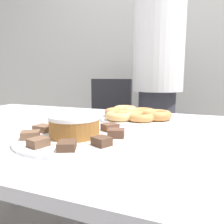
{
  "coord_description": "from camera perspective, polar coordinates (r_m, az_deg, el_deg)",
  "views": [
    {
      "loc": [
        0.3,
        -0.74,
        0.93
      ],
      "look_at": [
        0.0,
        0.04,
        0.8
      ],
      "focal_mm": 35.0,
      "sensor_mm": 36.0,
      "label": 1
    }
  ],
  "objects": [
    {
      "name": "frosted_cake",
      "position": [
        0.7,
        -9.79,
        -3.49
      ],
      "size": [
        0.16,
        0.16,
        0.07
      ],
      "color": "#9E662D",
      "rests_on": "plate_cake"
    },
    {
      "name": "plate_donuts",
      "position": [
        1.02,
        6.64,
        -1.57
      ],
      "size": [
        0.35,
        0.35,
        0.01
      ],
      "color": "white",
      "rests_on": "table"
    },
    {
      "name": "wall_back",
      "position": [
        2.35,
        14.06,
        17.96
      ],
      "size": [
        8.0,
        0.05,
        2.6
      ],
      "color": "silver",
      "rests_on": "ground_plane"
    },
    {
      "name": "lamington_1",
      "position": [
        0.71,
        -20.52,
        -5.62
      ],
      "size": [
        0.07,
        0.07,
        0.02
      ],
      "rotation": [
        0.0,
        0.0,
        3.73
      ],
      "color": "brown",
      "rests_on": "plate_cake"
    },
    {
      "name": "napkin",
      "position": [
        1.09,
        -22.93,
        -1.73
      ],
      "size": [
        0.19,
        0.16,
        0.01
      ],
      "color": "white",
      "rests_on": "table"
    },
    {
      "name": "donut_0",
      "position": [
        1.02,
        6.66,
        -0.44
      ],
      "size": [
        0.1,
        0.1,
        0.03
      ],
      "color": "#D18E4C",
      "rests_on": "plate_donuts"
    },
    {
      "name": "table",
      "position": [
        0.84,
        -1.18,
        -9.49
      ],
      "size": [
        1.88,
        0.93,
        0.74
      ],
      "color": "silver",
      "rests_on": "ground_plane"
    },
    {
      "name": "donut_2",
      "position": [
        1.04,
        10.31,
        -0.34
      ],
      "size": [
        0.11,
        0.11,
        0.03
      ],
      "color": "#C68447",
      "rests_on": "plate_donuts"
    },
    {
      "name": "lamington_7",
      "position": [
        0.82,
        -5.58,
        -3.06
      ],
      "size": [
        0.05,
        0.06,
        0.02
      ],
      "rotation": [
        0.0,
        0.0,
        7.92
      ],
      "color": "brown",
      "rests_on": "plate_cake"
    },
    {
      "name": "person_standing",
      "position": [
        1.62,
        11.78,
        7.22
      ],
      "size": [
        0.36,
        0.36,
        1.67
      ],
      "color": "#383842",
      "rests_on": "ground_plane"
    },
    {
      "name": "lamington_3",
      "position": [
        0.58,
        -11.28,
        -8.61
      ],
      "size": [
        0.06,
        0.07,
        0.02
      ],
      "rotation": [
        0.0,
        0.0,
        5.13
      ],
      "color": "#513828",
      "rests_on": "plate_cake"
    },
    {
      "name": "plate_cake",
      "position": [
        0.71,
        -9.7,
        -6.55
      ],
      "size": [
        0.37,
        0.37,
        0.01
      ],
      "color": "white",
      "rests_on": "table"
    },
    {
      "name": "donut_7",
      "position": [
        0.94,
        7.55,
        -1.25
      ],
      "size": [
        0.12,
        0.12,
        0.03
      ],
      "color": "#D18E4C",
      "rests_on": "plate_donuts"
    },
    {
      "name": "lamington_8",
      "position": [
        0.83,
        -11.85,
        -3.08
      ],
      "size": [
        0.07,
        0.07,
        0.02
      ],
      "rotation": [
        0.0,
        0.0,
        8.62
      ],
      "color": "#513828",
      "rests_on": "plate_cake"
    },
    {
      "name": "donut_5",
      "position": [
        1.02,
        1.59,
        -0.14
      ],
      "size": [
        0.13,
        0.13,
        0.04
      ],
      "color": "#C68447",
      "rests_on": "plate_donuts"
    },
    {
      "name": "donut_3",
      "position": [
        1.1,
        8.13,
        0.16
      ],
      "size": [
        0.11,
        0.11,
        0.03
      ],
      "color": "#C68447",
      "rests_on": "plate_donuts"
    },
    {
      "name": "lamington_6",
      "position": [
        0.76,
        -0.56,
        -3.96
      ],
      "size": [
        0.07,
        0.07,
        0.02
      ],
      "rotation": [
        0.0,
        0.0,
        7.22
      ],
      "color": "brown",
      "rests_on": "plate_cake"
    },
    {
      "name": "donut_1",
      "position": [
        0.97,
        11.64,
        -0.78
      ],
      "size": [
        0.13,
        0.13,
        0.04
      ],
      "color": "#C68447",
      "rests_on": "plate_donuts"
    },
    {
      "name": "lamington_4",
      "position": [
        0.6,
        -2.72,
        -7.63
      ],
      "size": [
        0.06,
        0.06,
        0.02
      ],
      "rotation": [
        0.0,
        0.0,
        5.83
      ],
      "color": "#513828",
      "rests_on": "plate_cake"
    },
    {
      "name": "donut_4",
      "position": [
        1.1,
        3.39,
        0.54
      ],
      "size": [
        0.12,
        0.12,
        0.04
      ],
      "color": "#E5AD66",
      "rests_on": "plate_donuts"
    },
    {
      "name": "lamington_2",
      "position": [
        0.62,
        -18.69,
        -7.51
      ],
      "size": [
        0.05,
        0.06,
        0.02
      ],
      "rotation": [
        0.0,
        0.0,
        4.43
      ],
      "color": "brown",
      "rests_on": "plate_cake"
    },
    {
      "name": "donut_6",
      "position": [
        0.95,
        1.93,
        -0.97
      ],
      "size": [
        0.13,
        0.13,
        0.04
      ],
      "color": "#E5AD66",
      "rests_on": "plate_donuts"
    },
    {
      "name": "lamington_5",
      "position": [
        0.68,
        1.1,
        -5.56
      ],
      "size": [
        0.06,
        0.05,
        0.03
      ],
      "rotation": [
        0.0,
        0.0,
        6.53
      ],
      "color": "brown",
      "rests_on": "plate_cake"
    },
    {
      "name": "lamington_0",
      "position": [
        0.79,
        -17.49,
        -4.06
      ],
      "size": [
        0.06,
        0.05,
        0.02
      ],
      "rotation": [
        0.0,
        0.0,
        3.04
      ],
      "color": "brown",
      "rests_on": "plate_cake"
    },
    {
      "name": "office_chair_left",
      "position": [
        1.9,
        -2.27,
        -5.86
      ],
      "size": [
        0.48,
        0.48,
        0.91
      ],
      "rotation": [
        0.0,
        0.0,
        -0.1
      ],
      "color": "black",
      "rests_on": "ground_plane"
    }
  ]
}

